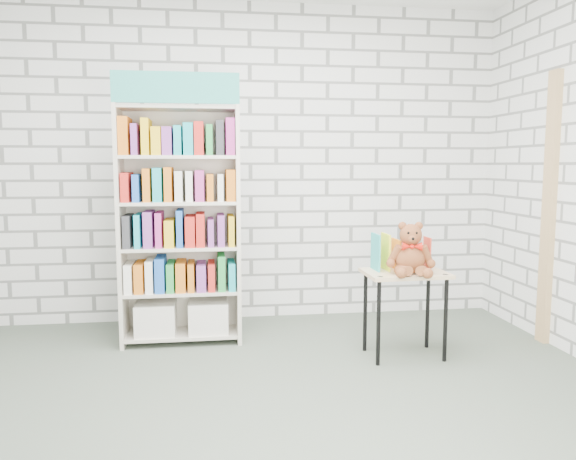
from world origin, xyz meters
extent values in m
plane|color=#495346|center=(0.00, 0.00, 0.00)|extent=(4.50, 4.50, 0.00)
cube|color=silver|center=(0.00, 2.00, 1.40)|extent=(4.50, 0.02, 2.80)
cube|color=silver|center=(0.00, -2.00, 1.40)|extent=(4.50, 0.02, 2.80)
cube|color=beige|center=(-1.04, 1.35, 0.92)|extent=(0.03, 0.36, 1.84)
cube|color=beige|center=(-0.15, 1.35, 0.92)|extent=(0.03, 0.36, 1.84)
cube|color=beige|center=(-0.59, 1.52, 0.92)|extent=(0.92, 0.02, 1.84)
cube|color=teal|center=(-0.59, 1.18, 1.95)|extent=(0.92, 0.02, 0.22)
cube|color=beige|center=(-0.59, 1.35, 0.06)|extent=(0.86, 0.34, 0.03)
cube|color=beige|center=(-0.59, 1.35, 0.41)|extent=(0.86, 0.34, 0.03)
cube|color=beige|center=(-0.59, 1.35, 0.75)|extent=(0.86, 0.34, 0.03)
cube|color=beige|center=(-0.59, 1.35, 1.10)|extent=(0.86, 0.34, 0.03)
cube|color=beige|center=(-0.59, 1.35, 1.45)|extent=(0.86, 0.34, 0.03)
cube|color=beige|center=(-0.59, 1.35, 1.82)|extent=(0.86, 0.34, 0.03)
cube|color=silver|center=(-0.80, 1.35, 0.20)|extent=(0.31, 0.30, 0.24)
cube|color=silver|center=(-0.39, 1.35, 0.20)|extent=(0.31, 0.30, 0.24)
cube|color=white|center=(-0.59, 1.34, 0.54)|extent=(0.86, 0.30, 0.24)
cube|color=purple|center=(-0.59, 1.34, 0.89)|extent=(0.86, 0.30, 0.24)
cube|color=#333338|center=(-0.59, 1.34, 1.24)|extent=(0.86, 0.30, 0.24)
cube|color=red|center=(-0.59, 1.34, 1.58)|extent=(0.86, 0.30, 0.24)
cube|color=#D5AD80|center=(1.02, 0.78, 0.61)|extent=(0.59, 0.42, 0.03)
cylinder|color=black|center=(0.78, 0.62, 0.30)|extent=(0.03, 0.03, 0.60)
cylinder|color=black|center=(0.77, 0.93, 0.30)|extent=(0.03, 0.03, 0.60)
cylinder|color=black|center=(1.27, 0.63, 0.30)|extent=(0.03, 0.03, 0.60)
cylinder|color=black|center=(1.27, 0.94, 0.30)|extent=(0.03, 0.03, 0.60)
cylinder|color=black|center=(0.79, 0.63, 0.62)|extent=(0.04, 0.04, 0.01)
cylinder|color=black|center=(1.26, 0.64, 0.62)|extent=(0.04, 0.04, 0.01)
cube|color=#28B0AF|center=(0.82, 0.87, 0.75)|extent=(0.02, 0.18, 0.24)
cube|color=#FAFC27|center=(0.90, 0.87, 0.75)|extent=(0.02, 0.18, 0.24)
cube|color=orange|center=(0.98, 0.87, 0.75)|extent=(0.02, 0.18, 0.24)
cube|color=black|center=(1.06, 0.87, 0.75)|extent=(0.02, 0.18, 0.24)
cube|color=silver|center=(1.14, 0.88, 0.75)|extent=(0.02, 0.18, 0.24)
cube|color=red|center=(1.22, 0.88, 0.75)|extent=(0.02, 0.18, 0.24)
ellipsoid|color=brown|center=(1.03, 0.71, 0.74)|extent=(0.22, 0.19, 0.22)
sphere|color=brown|center=(1.03, 0.70, 0.90)|extent=(0.16, 0.16, 0.16)
sphere|color=brown|center=(0.97, 0.73, 0.96)|extent=(0.06, 0.06, 0.06)
sphere|color=brown|center=(1.09, 0.71, 0.96)|extent=(0.06, 0.06, 0.06)
sphere|color=brown|center=(1.02, 0.64, 0.88)|extent=(0.06, 0.06, 0.06)
sphere|color=black|center=(0.99, 0.64, 0.92)|extent=(0.02, 0.02, 0.02)
sphere|color=black|center=(1.04, 0.64, 0.92)|extent=(0.02, 0.02, 0.02)
sphere|color=black|center=(1.01, 0.61, 0.89)|extent=(0.02, 0.02, 0.02)
cylinder|color=brown|center=(0.92, 0.71, 0.77)|extent=(0.11, 0.10, 0.15)
cylinder|color=brown|center=(1.13, 0.67, 0.77)|extent=(0.11, 0.09, 0.15)
sphere|color=brown|center=(0.88, 0.70, 0.71)|extent=(0.06, 0.06, 0.06)
sphere|color=brown|center=(1.16, 0.65, 0.71)|extent=(0.06, 0.06, 0.06)
cylinder|color=brown|center=(0.95, 0.61, 0.67)|extent=(0.09, 0.17, 0.09)
cylinder|color=brown|center=(1.07, 0.59, 0.67)|extent=(0.14, 0.18, 0.09)
sphere|color=brown|center=(0.91, 0.54, 0.66)|extent=(0.07, 0.07, 0.07)
sphere|color=brown|center=(1.08, 0.51, 0.66)|extent=(0.07, 0.07, 0.07)
cone|color=red|center=(0.98, 0.65, 0.83)|extent=(0.07, 0.07, 0.06)
cone|color=red|center=(1.05, 0.64, 0.83)|extent=(0.07, 0.07, 0.06)
sphere|color=red|center=(1.02, 0.64, 0.83)|extent=(0.03, 0.03, 0.03)
cube|color=tan|center=(2.23, 0.95, 1.05)|extent=(0.05, 0.12, 2.10)
camera|label=1|loc=(-0.36, -3.04, 1.39)|focal=35.00mm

